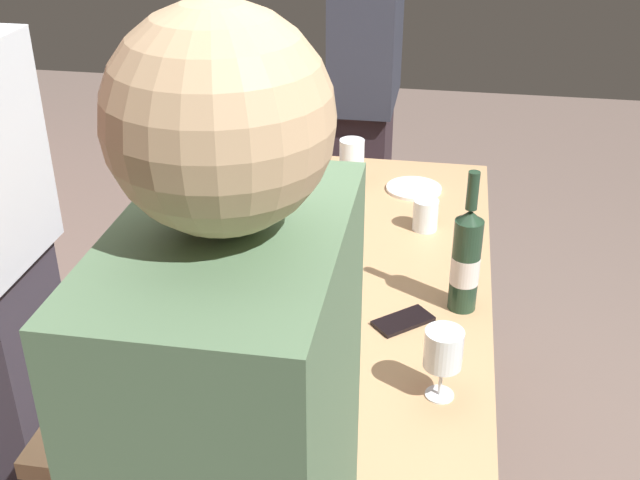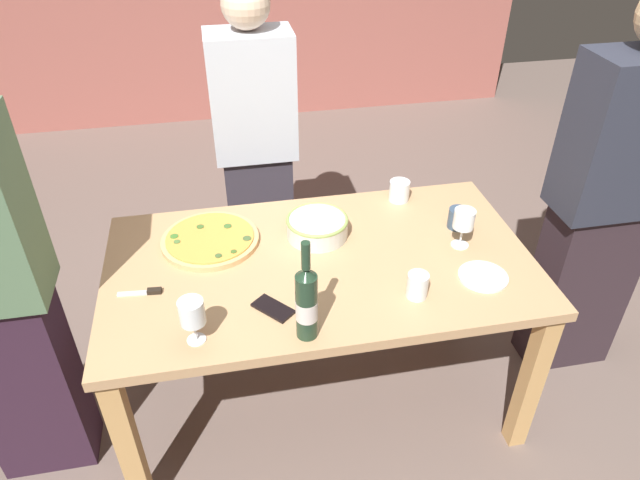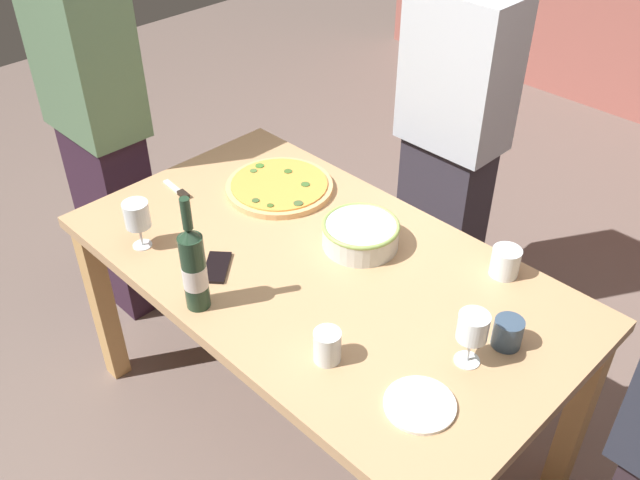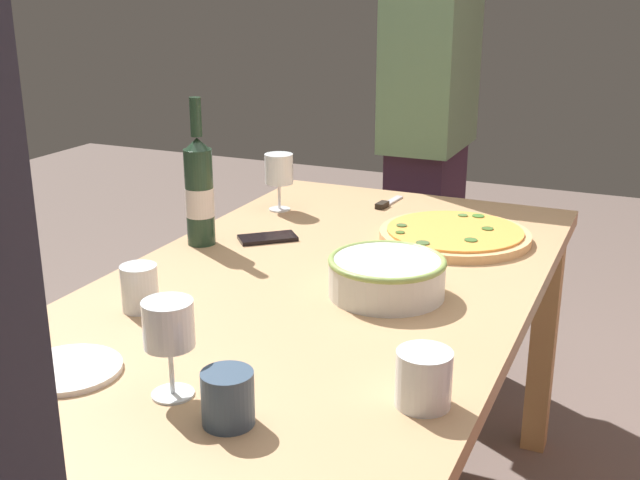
{
  "view_description": "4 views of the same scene",
  "coord_description": "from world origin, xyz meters",
  "px_view_note": "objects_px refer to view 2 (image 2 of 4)",
  "views": [
    {
      "loc": [
        -1.81,
        -0.31,
        1.83
      ],
      "look_at": [
        0.0,
        0.0,
        0.84
      ],
      "focal_mm": 44.79,
      "sensor_mm": 36.0,
      "label": 1
    },
    {
      "loc": [
        -0.33,
        -1.69,
        2.08
      ],
      "look_at": [
        0.0,
        0.0,
        0.84
      ],
      "focal_mm": 32.34,
      "sensor_mm": 36.0,
      "label": 2
    },
    {
      "loc": [
        1.17,
        -1.17,
        2.09
      ],
      "look_at": [
        0.0,
        0.0,
        0.84
      ],
      "focal_mm": 39.01,
      "sensor_mm": 36.0,
      "label": 3
    },
    {
      "loc": [
        1.48,
        0.66,
        1.38
      ],
      "look_at": [
        0.0,
        0.0,
        0.84
      ],
      "focal_mm": 44.57,
      "sensor_mm": 36.0,
      "label": 4
    }
  ],
  "objects_px": {
    "pizza_knife": "(146,292)",
    "cup_amber": "(417,285)",
    "wine_glass_near_pizza": "(464,221)",
    "side_plate": "(483,276)",
    "person_host": "(256,149)",
    "serving_bowl": "(317,226)",
    "cup_spare": "(458,218)",
    "person_guest_right": "(608,202)",
    "pizza": "(210,240)",
    "wine_bottle": "(307,302)",
    "cup_ceramic": "(399,191)",
    "dining_table": "(320,279)",
    "wine_glass_by_bottle": "(192,314)",
    "cell_phone": "(273,308)"
  },
  "relations": [
    {
      "from": "cup_amber",
      "to": "cell_phone",
      "type": "distance_m",
      "value": 0.5
    },
    {
      "from": "wine_bottle",
      "to": "cup_ceramic",
      "type": "distance_m",
      "value": 0.91
    },
    {
      "from": "wine_glass_near_pizza",
      "to": "cup_spare",
      "type": "xyz_separation_m",
      "value": [
        0.04,
        0.12,
        -0.07
      ]
    },
    {
      "from": "person_host",
      "to": "person_guest_right",
      "type": "height_order",
      "value": "person_guest_right"
    },
    {
      "from": "serving_bowl",
      "to": "wine_bottle",
      "type": "bearing_deg",
      "value": -104.11
    },
    {
      "from": "wine_glass_by_bottle",
      "to": "cup_ceramic",
      "type": "xyz_separation_m",
      "value": [
        0.89,
        0.7,
        -0.07
      ]
    },
    {
      "from": "wine_glass_by_bottle",
      "to": "person_host",
      "type": "xyz_separation_m",
      "value": [
        0.31,
        1.2,
        -0.06
      ]
    },
    {
      "from": "wine_bottle",
      "to": "side_plate",
      "type": "relative_size",
      "value": 2.03
    },
    {
      "from": "cup_amber",
      "to": "cup_ceramic",
      "type": "height_order",
      "value": "cup_amber"
    },
    {
      "from": "dining_table",
      "to": "cup_amber",
      "type": "xyz_separation_m",
      "value": [
        0.29,
        -0.26,
        0.14
      ]
    },
    {
      "from": "serving_bowl",
      "to": "wine_bottle",
      "type": "relative_size",
      "value": 0.68
    },
    {
      "from": "cup_ceramic",
      "to": "person_guest_right",
      "type": "xyz_separation_m",
      "value": [
        0.76,
        -0.34,
        0.06
      ]
    },
    {
      "from": "pizza",
      "to": "serving_bowl",
      "type": "height_order",
      "value": "serving_bowl"
    },
    {
      "from": "serving_bowl",
      "to": "side_plate",
      "type": "xyz_separation_m",
      "value": [
        0.54,
        -0.37,
        -0.04
      ]
    },
    {
      "from": "dining_table",
      "to": "cell_phone",
      "type": "relative_size",
      "value": 11.11
    },
    {
      "from": "dining_table",
      "to": "wine_glass_by_bottle",
      "type": "height_order",
      "value": "wine_glass_by_bottle"
    },
    {
      "from": "pizza",
      "to": "wine_bottle",
      "type": "xyz_separation_m",
      "value": [
        0.29,
        -0.57,
        0.12
      ]
    },
    {
      "from": "wine_glass_near_pizza",
      "to": "cup_amber",
      "type": "bearing_deg",
      "value": -136.14
    },
    {
      "from": "wine_glass_by_bottle",
      "to": "person_guest_right",
      "type": "distance_m",
      "value": 1.69
    },
    {
      "from": "wine_glass_by_bottle",
      "to": "side_plate",
      "type": "height_order",
      "value": "wine_glass_by_bottle"
    },
    {
      "from": "wine_glass_near_pizza",
      "to": "side_plate",
      "type": "bearing_deg",
      "value": -88.18
    },
    {
      "from": "wine_glass_near_pizza",
      "to": "cup_amber",
      "type": "height_order",
      "value": "wine_glass_near_pizza"
    },
    {
      "from": "serving_bowl",
      "to": "person_host",
      "type": "height_order",
      "value": "person_host"
    },
    {
      "from": "side_plate",
      "to": "person_host",
      "type": "height_order",
      "value": "person_host"
    },
    {
      "from": "cup_amber",
      "to": "dining_table",
      "type": "bearing_deg",
      "value": 137.94
    },
    {
      "from": "wine_glass_near_pizza",
      "to": "pizza_knife",
      "type": "xyz_separation_m",
      "value": [
        -1.19,
        -0.06,
        -0.11
      ]
    },
    {
      "from": "cup_ceramic",
      "to": "cell_phone",
      "type": "xyz_separation_m",
      "value": [
        -0.63,
        -0.6,
        -0.04
      ]
    },
    {
      "from": "cup_ceramic",
      "to": "pizza_knife",
      "type": "height_order",
      "value": "cup_ceramic"
    },
    {
      "from": "cup_amber",
      "to": "pizza_knife",
      "type": "distance_m",
      "value": 0.95
    },
    {
      "from": "wine_bottle",
      "to": "cup_spare",
      "type": "distance_m",
      "value": 0.86
    },
    {
      "from": "pizza",
      "to": "side_plate",
      "type": "bearing_deg",
      "value": -23.01
    },
    {
      "from": "cup_amber",
      "to": "cup_ceramic",
      "type": "xyz_separation_m",
      "value": [
        0.13,
        0.62,
        -0.0
      ]
    },
    {
      "from": "wine_glass_by_bottle",
      "to": "side_plate",
      "type": "bearing_deg",
      "value": 6.69
    },
    {
      "from": "side_plate",
      "to": "cell_phone",
      "type": "xyz_separation_m",
      "value": [
        -0.77,
        -0.02,
        0.0
      ]
    },
    {
      "from": "serving_bowl",
      "to": "person_host",
      "type": "distance_m",
      "value": 0.72
    },
    {
      "from": "pizza",
      "to": "wine_bottle",
      "type": "distance_m",
      "value": 0.65
    },
    {
      "from": "cup_amber",
      "to": "side_plate",
      "type": "relative_size",
      "value": 0.52
    },
    {
      "from": "cup_spare",
      "to": "person_host",
      "type": "xyz_separation_m",
      "value": [
        -0.74,
        0.75,
        0.01
      ]
    },
    {
      "from": "serving_bowl",
      "to": "person_guest_right",
      "type": "height_order",
      "value": "person_guest_right"
    },
    {
      "from": "wine_glass_by_bottle",
      "to": "pizza_knife",
      "type": "distance_m",
      "value": 0.33
    },
    {
      "from": "pizza_knife",
      "to": "cup_amber",
      "type": "bearing_deg",
      "value": -11.73
    },
    {
      "from": "serving_bowl",
      "to": "wine_glass_near_pizza",
      "type": "bearing_deg",
      "value": -17.66
    },
    {
      "from": "cell_phone",
      "to": "person_host",
      "type": "distance_m",
      "value": 1.1
    },
    {
      "from": "cup_ceramic",
      "to": "pizza",
      "type": "bearing_deg",
      "value": -168.51
    },
    {
      "from": "cup_amber",
      "to": "cup_spare",
      "type": "bearing_deg",
      "value": 51.47
    },
    {
      "from": "wine_glass_by_bottle",
      "to": "wine_glass_near_pizza",
      "type": "bearing_deg",
      "value": 17.65
    },
    {
      "from": "dining_table",
      "to": "side_plate",
      "type": "distance_m",
      "value": 0.61
    },
    {
      "from": "cell_phone",
      "to": "wine_glass_by_bottle",
      "type": "bearing_deg",
      "value": 159.13
    },
    {
      "from": "person_host",
      "to": "pizza_knife",
      "type": "bearing_deg",
      "value": -37.26
    },
    {
      "from": "dining_table",
      "to": "cup_ceramic",
      "type": "height_order",
      "value": "cup_ceramic"
    }
  ]
}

